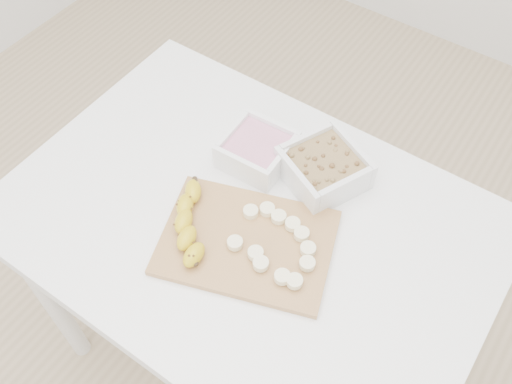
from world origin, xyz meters
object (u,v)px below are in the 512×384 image
Objects in this scene: table at (248,243)px; bowl_granola at (324,168)px; banana at (190,224)px; cutting_board at (247,242)px; bowl_yogurt at (257,150)px.

bowl_granola is at bearing 67.80° from table.
table is at bearing 23.49° from banana.
cutting_board is 1.70× the size of banana.
bowl_yogurt reaches higher than table.
bowl_granola is at bearing 33.92° from banana.
table is 6.86× the size of bowl_yogurt.
bowl_yogurt reaches higher than banana.
cutting_board is at bearing -6.56° from banana.
table is 2.97× the size of cutting_board.
banana reaches higher than cutting_board.
banana is at bearing -118.61° from bowl_granola.
bowl_granola reaches higher than table.
cutting_board is at bearing -60.75° from bowl_yogurt.
table is at bearing 123.66° from cutting_board.
banana is (-0.11, -0.04, 0.02)m from cutting_board.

